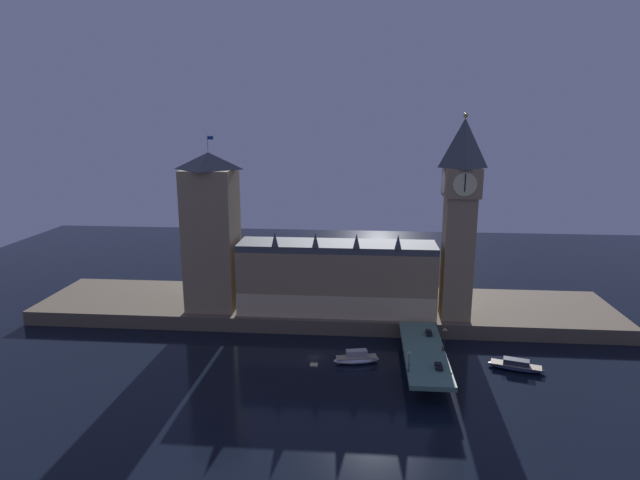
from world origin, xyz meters
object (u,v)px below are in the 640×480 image
object	(u,v)px
clock_tower	(460,213)
boat_downstream	(516,366)
car_southbound_lead	(439,366)
street_lamp_near	(409,359)
car_southbound_trail	(429,332)
street_lamp_mid	(445,337)
pedestrian_near_rail	(409,364)
pedestrian_mid_walk	(443,348)
boat_upstream	(357,358)
victoria_tower	(212,231)

from	to	relation	value
clock_tower	boat_downstream	bearing A→B (deg)	-64.49
car_southbound_lead	street_lamp_near	size ratio (longest dim) A/B	0.68
car_southbound_trail	street_lamp_mid	bearing A→B (deg)	-75.50
pedestrian_near_rail	pedestrian_mid_walk	size ratio (longest dim) A/B	1.01
clock_tower	boat_upstream	size ratio (longest dim) A/B	4.76
street_lamp_mid	boat_upstream	size ratio (longest dim) A/B	0.48
street_lamp_near	boat_downstream	distance (m)	38.77
pedestrian_near_rail	street_lamp_mid	xyz separation A→B (m)	(11.41, 11.69, 3.66)
street_lamp_near	boat_downstream	world-z (taller)	street_lamp_near
clock_tower	victoria_tower	bearing A→B (deg)	177.48
street_lamp_mid	car_southbound_lead	bearing A→B (deg)	-104.65
street_lamp_near	pedestrian_near_rail	bearing A→B (deg)	82.49
car_southbound_trail	clock_tower	bearing A→B (deg)	60.10
pedestrian_mid_walk	victoria_tower	bearing A→B (deg)	156.30
pedestrian_near_rail	boat_upstream	size ratio (longest dim) A/B	0.11
victoria_tower	car_southbound_lead	bearing A→B (deg)	-31.38
clock_tower	boat_upstream	bearing A→B (deg)	-139.49
clock_tower	car_southbound_trail	world-z (taller)	clock_tower
clock_tower	pedestrian_mid_walk	distance (m)	48.70
boat_upstream	pedestrian_mid_walk	bearing A→B (deg)	-4.41
pedestrian_near_rail	boat_downstream	bearing A→B (deg)	21.65
clock_tower	pedestrian_near_rail	size ratio (longest dim) A/B	43.88
pedestrian_near_rail	pedestrian_mid_walk	xyz separation A→B (m)	(11.01, 11.74, -0.01)
clock_tower	victoria_tower	xyz separation A→B (m)	(-89.04, 3.92, -8.81)
boat_downstream	street_lamp_near	bearing A→B (deg)	-154.29
boat_downstream	street_lamp_mid	bearing A→B (deg)	-175.71
victoria_tower	street_lamp_near	world-z (taller)	victoria_tower
victoria_tower	pedestrian_near_rail	xyz separation A→B (m)	(69.65, -47.15, -27.37)
car_southbound_lead	pedestrian_near_rail	distance (m)	8.27
clock_tower	street_lamp_near	world-z (taller)	clock_tower
street_lamp_mid	boat_downstream	bearing A→B (deg)	4.29
car_southbound_trail	street_lamp_mid	distance (m)	13.16
car_southbound_trail	boat_downstream	bearing A→B (deg)	-22.51
car_southbound_lead	boat_downstream	size ratio (longest dim) A/B	0.23
pedestrian_near_rail	car_southbound_lead	bearing A→B (deg)	-2.55
street_lamp_near	boat_downstream	bearing A→B (deg)	25.71
victoria_tower	car_southbound_lead	size ratio (longest dim) A/B	15.72
boat_upstream	victoria_tower	bearing A→B (deg)	148.52
clock_tower	car_southbound_trail	bearing A→B (deg)	-119.90
pedestrian_near_rail	street_lamp_near	distance (m)	4.21
victoria_tower	boat_downstream	size ratio (longest dim) A/B	3.67
clock_tower	victoria_tower	distance (m)	89.56
clock_tower	boat_downstream	distance (m)	53.47
victoria_tower	car_southbound_trail	bearing A→B (deg)	-16.63
clock_tower	street_lamp_mid	size ratio (longest dim) A/B	9.90
car_southbound_trail	boat_upstream	world-z (taller)	car_southbound_trail
boat_downstream	pedestrian_near_rail	bearing A→B (deg)	-158.35
car_southbound_trail	pedestrian_mid_walk	xyz separation A→B (m)	(2.75, -12.13, 0.16)
clock_tower	car_southbound_lead	world-z (taller)	clock_tower
street_lamp_near	victoria_tower	bearing A→B (deg)	144.07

